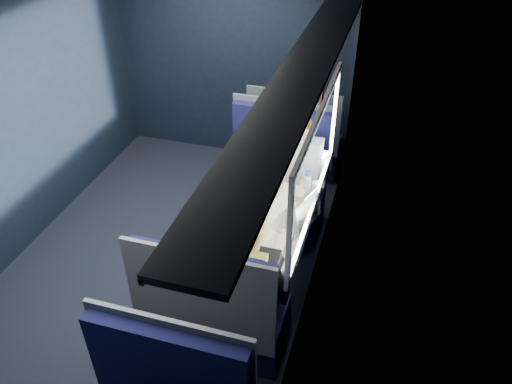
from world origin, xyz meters
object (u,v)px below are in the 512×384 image
(seat_bay_far, at_px, (217,314))
(woman, at_px, (255,275))
(table, at_px, (271,222))
(bottle_small, at_px, (307,184))
(cup, at_px, (316,187))
(seat_bay_near, at_px, (273,185))
(laptop, at_px, (299,217))
(seat_row_front, at_px, (295,143))
(man, at_px, (297,174))

(seat_bay_far, xyz_separation_m, woman, (0.25, 0.17, 0.31))
(table, relative_size, seat_bay_far, 0.79)
(bottle_small, relative_size, cup, 2.40)
(seat_bay_far, bearing_deg, table, 78.22)
(seat_bay_near, height_order, seat_bay_far, same)
(table, bearing_deg, bottle_small, 60.29)
(seat_bay_far, distance_m, laptop, 1.01)
(woman, relative_size, bottle_small, 5.53)
(seat_row_front, bearing_deg, cup, -70.51)
(seat_bay_near, xyz_separation_m, seat_bay_far, (0.02, -1.74, -0.01))
(man, bearing_deg, laptop, -76.22)
(man, xyz_separation_m, bottle_small, (0.15, -0.31, 0.13))
(table, height_order, bottle_small, bottle_small)
(seat_row_front, height_order, cup, seat_row_front)
(laptop, relative_size, cup, 4.16)
(laptop, distance_m, bottle_small, 0.43)
(table, height_order, seat_row_front, seat_row_front)
(woman, distance_m, bottle_small, 1.11)
(man, bearing_deg, bottle_small, -64.27)
(table, bearing_deg, cup, 55.93)
(table, relative_size, man, 0.76)
(seat_bay_far, bearing_deg, laptop, 62.37)
(table, height_order, man, man)
(seat_bay_near, distance_m, seat_bay_far, 1.74)
(man, xyz_separation_m, woman, (0.00, -1.41, 0.01))
(seat_row_front, distance_m, cup, 1.49)
(seat_bay_far, distance_m, seat_row_front, 2.67)
(table, xyz_separation_m, cup, (0.30, 0.44, 0.13))
(table, relative_size, seat_bay_near, 0.79)
(seat_bay_far, relative_size, seat_row_front, 1.09)
(cup, bearing_deg, seat_bay_far, -110.05)
(cup, bearing_deg, woman, -101.33)
(woman, bearing_deg, bottle_small, 82.09)
(seat_row_front, xyz_separation_m, bottle_small, (0.40, -1.41, 0.44))
(table, xyz_separation_m, seat_bay_far, (-0.18, -0.87, -0.25))
(seat_bay_far, xyz_separation_m, cup, (0.48, 1.31, 0.38))
(seat_bay_near, bearing_deg, bottle_small, -48.88)
(seat_row_front, height_order, bottle_small, seat_row_front)
(laptop, bearing_deg, bottle_small, 94.16)
(seat_bay_far, distance_m, woman, 0.43)
(man, distance_m, laptop, 0.77)
(table, relative_size, cup, 10.03)
(man, bearing_deg, table, -95.52)
(table, height_order, laptop, laptop)
(seat_bay_far, relative_size, cup, 12.64)
(woman, bearing_deg, seat_row_front, 95.70)
(woman, height_order, laptop, woman)
(seat_bay_near, distance_m, cup, 0.75)
(man, height_order, cup, man)
(woman, xyz_separation_m, cup, (0.23, 1.15, 0.06))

